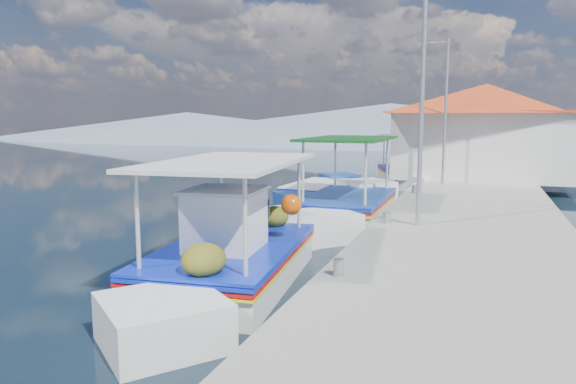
% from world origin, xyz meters
% --- Properties ---
extents(ground, '(160.00, 160.00, 0.00)m').
position_xyz_m(ground, '(0.00, 0.00, 0.00)').
color(ground, black).
rests_on(ground, ground).
extents(quay, '(5.00, 44.00, 0.50)m').
position_xyz_m(quay, '(5.90, 6.00, 0.25)').
color(quay, gray).
rests_on(quay, ground).
extents(bollards, '(0.20, 17.20, 0.30)m').
position_xyz_m(bollards, '(3.80, 5.25, 0.65)').
color(bollards, '#A5A8AD').
rests_on(bollards, quay).
extents(main_caique, '(3.02, 8.27, 2.74)m').
position_xyz_m(main_caique, '(1.54, -2.58, 0.53)').
color(main_caique, white).
rests_on(main_caique, ground).
extents(caique_green_canopy, '(2.43, 7.95, 2.97)m').
position_xyz_m(caique_green_canopy, '(2.16, 4.42, 0.44)').
color(caique_green_canopy, white).
rests_on(caique_green_canopy, ground).
extents(caique_blue_hull, '(2.19, 6.56, 1.17)m').
position_xyz_m(caique_blue_hull, '(0.23, 7.62, 0.32)').
color(caique_blue_hull, navy).
rests_on(caique_blue_hull, ground).
extents(caique_far, '(3.91, 7.24, 2.69)m').
position_xyz_m(caique_far, '(2.54, 15.25, 0.50)').
color(caique_far, white).
rests_on(caique_far, ground).
extents(harbor_building, '(10.49, 10.49, 4.40)m').
position_xyz_m(harbor_building, '(6.20, 15.00, 2.78)').
color(harbor_building, silver).
rests_on(harbor_building, quay).
extents(lamp_post_near, '(1.21, 0.14, 6.00)m').
position_xyz_m(lamp_post_near, '(4.51, 2.00, 3.85)').
color(lamp_post_near, '#A5A8AD').
rests_on(lamp_post_near, quay).
extents(lamp_post_far, '(1.21, 0.14, 6.00)m').
position_xyz_m(lamp_post_far, '(4.51, 11.00, 3.85)').
color(lamp_post_far, '#A5A8AD').
rests_on(lamp_post_far, quay).
extents(mountain_ridge, '(171.40, 96.00, 5.50)m').
position_xyz_m(mountain_ridge, '(6.54, 56.00, 2.04)').
color(mountain_ridge, gray).
rests_on(mountain_ridge, ground).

